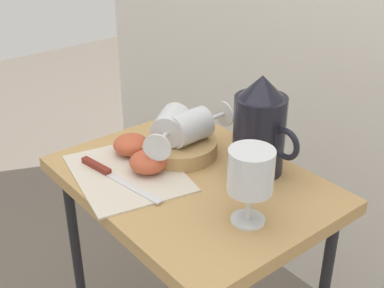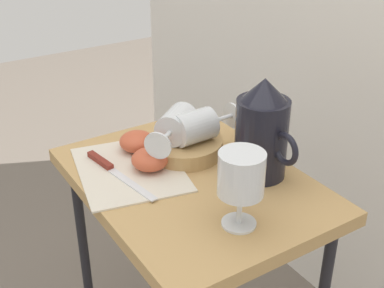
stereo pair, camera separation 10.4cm
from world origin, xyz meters
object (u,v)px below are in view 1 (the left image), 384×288
Objects in this scene: knife at (108,173)px; basket_tray at (179,147)px; wine_glass_tipped_near at (191,126)px; apple_half_right at (148,162)px; wine_glass_upright at (251,175)px; apple_half_left at (131,144)px; pitcher at (259,134)px; wine_glass_tipped_far at (171,126)px; table at (192,206)px.

basket_tray is at bearing 84.90° from knife.
wine_glass_tipped_near reaches higher than apple_half_right.
wine_glass_upright reaches higher than apple_half_left.
wine_glass_upright is at bearing -50.62° from pitcher.
apple_half_left is at bearing -175.35° from wine_glass_upright.
pitcher is 0.16m from wine_glass_tipped_near.
basket_tray is at bearing -135.85° from wine_glass_tipped_near.
wine_glass_upright is 1.85× the size of apple_half_right.
wine_glass_tipped_near is (-0.14, -0.07, -0.02)m from pitcher.
apple_half_left is (-0.23, -0.17, -0.06)m from pitcher.
wine_glass_tipped_far is 0.69× the size of knife.
apple_half_left is (-0.34, -0.03, -0.07)m from wine_glass_upright.
pitcher reaches higher than basket_tray.
knife is (-0.11, -0.13, 0.08)m from table.
knife reaches higher than table.
wine_glass_upright reaches higher than basket_tray.
table is 8.42× the size of apple_half_right.
pitcher reaches higher than wine_glass_tipped_near.
wine_glass_tipped_far is (-0.03, -0.03, -0.00)m from wine_glass_tipped_near.
pitcher is 1.46× the size of wine_glass_upright.
apple_half_right is at bearing -88.12° from wine_glass_tipped_near.
pitcher is 0.33m from knife.
wine_glass_tipped_near is at bearing -154.91° from pitcher.
pitcher is at bearing 129.38° from wine_glass_upright.
apple_half_right is 0.33× the size of knife.
table is 0.20m from apple_half_left.
knife is at bearing -130.87° from table.
apple_half_right is (0.03, -0.08, -0.05)m from wine_glass_tipped_far.
pitcher is at bearing 36.94° from apple_half_left.
wine_glass_tipped_far reaches higher than apple_half_right.
table is at bearing -23.15° from basket_tray.
pitcher is at bearing 53.18° from apple_half_right.
wine_glass_tipped_far is (-0.01, -0.01, 0.05)m from basket_tray.
basket_tray reaches higher than knife.
apple_half_left is at bearing -127.37° from basket_tray.
apple_half_right is at bearing -76.86° from basket_tray.
wine_glass_upright is 1.85× the size of apple_half_left.
table is 0.25m from wine_glass_upright.
wine_glass_tipped_near is (-0.08, 0.06, 0.14)m from table.
basket_tray is 1.07× the size of wine_glass_tipped_far.
pitcher reaches higher than wine_glass_tipped_far.
basket_tray is at bearing 103.14° from apple_half_right.
wine_glass_upright is 0.62× the size of knife.
wine_glass_tipped_far is at bearing -129.98° from wine_glass_tipped_near.
apple_half_right reaches higher than knife.
wine_glass_tipped_near reaches higher than basket_tray.
wine_glass_tipped_far is at bearing 110.78° from apple_half_right.
wine_glass_tipped_near is 0.13m from apple_half_right.
table is at bearing -37.57° from wine_glass_tipped_near.
apple_half_right is (0.09, -0.01, 0.00)m from apple_half_left.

